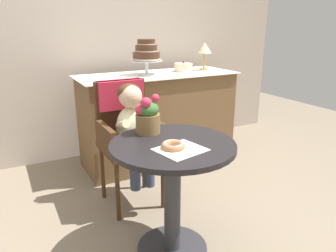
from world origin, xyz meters
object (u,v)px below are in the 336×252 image
object	(u,v)px
seated_child	(133,123)
table_lamp	(204,49)
cafe_table	(173,177)
tiered_cake_stand	(146,53)
round_layer_cake	(183,67)
wicker_chair	(125,123)
flower_vase	(148,116)
donut_front	(173,145)

from	to	relation	value
seated_child	table_lamp	distance (m)	1.41
cafe_table	tiered_cake_stand	size ratio (longest dim) A/B	2.18
tiered_cake_stand	round_layer_cake	distance (m)	0.46
wicker_chair	flower_vase	size ratio (longest dim) A/B	3.97
wicker_chair	tiered_cake_stand	xyz separation A→B (m)	(0.44, 0.56, 0.46)
seated_child	round_layer_cake	world-z (taller)	round_layer_cake
donut_front	table_lamp	xyz separation A→B (m)	(1.15, 1.41, 0.38)
wicker_chair	donut_front	world-z (taller)	wicker_chair
flower_vase	table_lamp	world-z (taller)	table_lamp
seated_child	tiered_cake_stand	size ratio (longest dim) A/B	2.20
seated_child	donut_front	bearing A→B (deg)	-92.94
cafe_table	flower_vase	distance (m)	0.40
donut_front	wicker_chair	bearing A→B (deg)	87.62
seated_child	table_lamp	size ratio (longest dim) A/B	2.55
cafe_table	flower_vase	bearing A→B (deg)	103.00
flower_vase	wicker_chair	bearing A→B (deg)	85.16
wicker_chair	table_lamp	xyz separation A→B (m)	(1.11, 0.59, 0.48)
wicker_chair	flower_vase	distance (m)	0.55
donut_front	table_lamp	world-z (taller)	table_lamp
wicker_chair	tiered_cake_stand	bearing A→B (deg)	50.59
wicker_chair	flower_vase	xyz separation A→B (m)	(-0.04, -0.51, 0.19)
donut_front	flower_vase	xyz separation A→B (m)	(-0.01, 0.31, 0.09)
flower_vase	round_layer_cake	distance (m)	1.45
donut_front	flower_vase	distance (m)	0.32
donut_front	table_lamp	size ratio (longest dim) A/B	0.46
round_layer_cake	cafe_table	bearing A→B (deg)	-122.75
seated_child	wicker_chair	bearing A→B (deg)	90.00
seated_child	donut_front	world-z (taller)	seated_child
seated_child	flower_vase	size ratio (longest dim) A/B	3.02
seated_child	round_layer_cake	xyz separation A→B (m)	(0.87, 0.76, 0.26)
round_layer_cake	seated_child	bearing A→B (deg)	-138.97
seated_child	round_layer_cake	distance (m)	1.18
table_lamp	round_layer_cake	bearing A→B (deg)	176.15
tiered_cake_stand	cafe_table	bearing A→B (deg)	-108.49
donut_front	tiered_cake_stand	world-z (taller)	tiered_cake_stand
wicker_chair	round_layer_cake	bearing A→B (deg)	33.52
cafe_table	flower_vase	size ratio (longest dim) A/B	3.00
seated_child	tiered_cake_stand	bearing A→B (deg)	58.30
seated_child	flower_vase	xyz separation A→B (m)	(-0.04, -0.36, 0.15)
seated_child	donut_front	size ratio (longest dim) A/B	5.56
seated_child	cafe_table	bearing A→B (deg)	-89.20
donut_front	flower_vase	world-z (taller)	flower_vase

